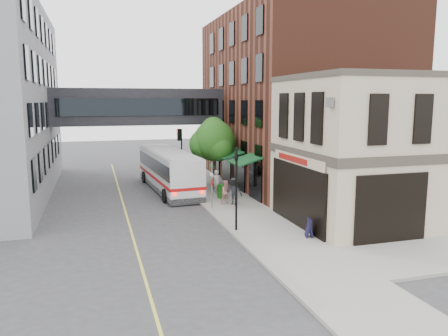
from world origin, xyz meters
TOP-DOWN VIEW (x-y plane):
  - ground at (0.00, 0.00)m, footprint 120.00×120.00m
  - sidewalk_main at (2.00, 14.00)m, footprint 4.00×60.00m
  - corner_building at (8.97, 2.00)m, footprint 10.19×8.12m
  - brick_building at (9.98, 15.00)m, footprint 13.76×18.00m
  - skyway_bridge at (-3.00, 18.00)m, footprint 14.00×3.18m
  - traffic_signal_near at (0.37, 2.00)m, footprint 0.44×0.22m
  - traffic_signal_far at (0.26, 17.00)m, footprint 0.53×0.28m
  - street_sign_pole at (0.39, 7.00)m, footprint 0.08×0.75m
  - street_tree at (2.19, 13.22)m, footprint 3.80×3.20m
  - lane_marking at (-5.00, 10.00)m, footprint 0.12×40.00m
  - bus at (-1.21, 14.24)m, footprint 3.40×11.60m
  - pedestrian_a at (1.80, 10.80)m, footprint 0.74×0.57m
  - pedestrian_b at (1.62, 7.81)m, footprint 0.89×0.75m
  - pedestrian_c at (2.06, 7.56)m, footprint 1.33×1.19m
  - newspaper_box at (1.84, 9.64)m, footprint 0.61×0.57m
  - sandwich_board at (3.60, -0.18)m, footprint 0.48×0.61m

SIDE VIEW (x-z plane):
  - ground at x=0.00m, z-range 0.00..0.00m
  - lane_marking at x=-5.00m, z-range 0.00..0.01m
  - sidewalk_main at x=2.00m, z-range 0.00..0.15m
  - sandwich_board at x=3.60m, z-range 0.15..1.10m
  - newspaper_box at x=1.84m, z-range 0.15..1.13m
  - pedestrian_b at x=1.62m, z-range 0.15..1.78m
  - pedestrian_c at x=2.06m, z-range 0.15..1.94m
  - pedestrian_a at x=1.80m, z-range 0.15..1.97m
  - bus at x=-1.21m, z-range 0.19..3.27m
  - street_sign_pole at x=0.39m, z-range 0.43..3.43m
  - traffic_signal_near at x=0.37m, z-range 0.68..5.28m
  - traffic_signal_far at x=0.26m, z-range 1.09..5.59m
  - street_tree at x=2.19m, z-range 1.11..6.71m
  - corner_building at x=8.97m, z-range -0.01..8.44m
  - skyway_bridge at x=-3.00m, z-range 5.00..8.00m
  - brick_building at x=9.98m, z-range -0.01..13.99m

